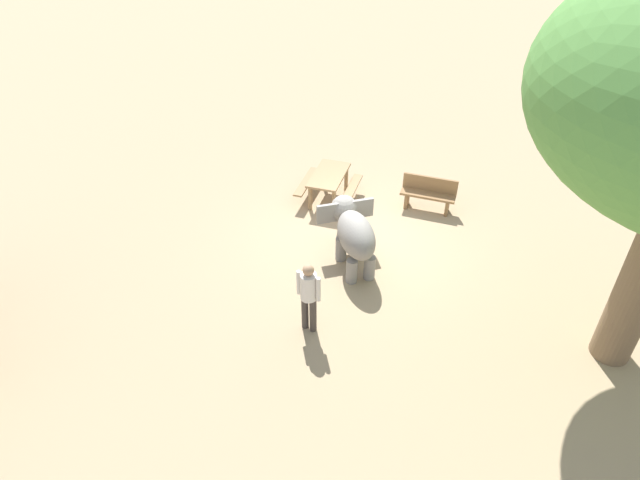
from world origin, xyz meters
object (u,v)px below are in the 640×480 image
object	(u,v)px
elephant	(353,232)
wooden_bench	(429,193)
person_handler	(309,293)
picnic_table_near	(329,180)

from	to	relation	value
elephant	wooden_bench	xyz separation A→B (m)	(0.88, -2.93, -0.41)
person_handler	wooden_bench	size ratio (longest dim) A/B	1.22
wooden_bench	person_handler	bearing A→B (deg)	74.20
elephant	picnic_table_near	bearing A→B (deg)	-4.52
elephant	person_handler	xyz separation A→B (m)	(-1.29, 1.87, 0.07)
elephant	person_handler	bearing A→B (deg)	140.28
elephant	picnic_table_near	xyz separation A→B (m)	(2.56, -0.95, -0.29)
picnic_table_near	wooden_bench	bearing A→B (deg)	98.02
picnic_table_near	person_handler	bearing A→B (deg)	11.99
picnic_table_near	elephant	bearing A→B (deg)	27.94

